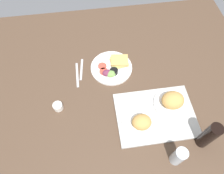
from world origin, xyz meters
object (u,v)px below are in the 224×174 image
at_px(drinking_glass, 178,156).
at_px(soda_bottle, 209,136).
at_px(serving_tray, 155,115).
at_px(bread_plate_far, 141,123).
at_px(bread_plate_near, 172,101).
at_px(espresso_cup, 58,106).
at_px(plate_with_salad, 113,67).
at_px(fork, 81,69).
at_px(knife, 77,75).

distance_m(drinking_glass, soda_bottle, 0.18).
bearing_deg(serving_tray, bread_plate_far, 27.47).
height_order(bread_plate_near, espresso_cup, bread_plate_near).
bearing_deg(plate_with_salad, drinking_glass, 110.83).
xyz_separation_m(soda_bottle, espresso_cup, (0.76, -0.31, -0.09)).
bearing_deg(bread_plate_near, serving_tray, 25.52).
distance_m(soda_bottle, fork, 0.85).
height_order(plate_with_salad, drinking_glass, drinking_glass).
relative_size(serving_tray, bread_plate_near, 2.27).
height_order(soda_bottle, fork, soda_bottle).
bearing_deg(plate_with_salad, soda_bottle, 126.20).
height_order(serving_tray, knife, serving_tray).
bearing_deg(soda_bottle, bread_plate_near, -65.60).
relative_size(bread_plate_near, knife, 1.04).
bearing_deg(drinking_glass, espresso_cup, -32.77).
height_order(drinking_glass, espresso_cup, drinking_glass).
relative_size(bread_plate_near, fork, 1.17).
xyz_separation_m(plate_with_salad, drinking_glass, (-0.24, 0.62, 0.05)).
xyz_separation_m(plate_with_salad, soda_bottle, (-0.40, 0.55, 0.09)).
bearing_deg(bread_plate_far, soda_bottle, 156.39).
relative_size(drinking_glass, knife, 0.73).
height_order(espresso_cup, fork, espresso_cup).
bearing_deg(knife, fork, 143.56).
relative_size(serving_tray, fork, 2.65).
distance_m(serving_tray, bread_plate_far, 0.12).
relative_size(serving_tray, espresso_cup, 8.04).
distance_m(plate_with_salad, soda_bottle, 0.69).
relative_size(soda_bottle, fork, 1.24).
xyz_separation_m(soda_bottle, knife, (0.64, -0.54, -0.10)).
xyz_separation_m(bread_plate_far, knife, (0.33, -0.40, -0.04)).
bearing_deg(serving_tray, plate_with_salad, -61.75).
relative_size(serving_tray, knife, 2.37).
height_order(serving_tray, espresso_cup, espresso_cup).
relative_size(plate_with_salad, fork, 1.60).
distance_m(soda_bottle, espresso_cup, 0.83).
bearing_deg(fork, bread_plate_near, 63.07).
xyz_separation_m(drinking_glass, soda_bottle, (-0.17, -0.07, 0.04)).
distance_m(serving_tray, fork, 0.56).
distance_m(fork, knife, 0.05).
xyz_separation_m(bread_plate_far, espresso_cup, (0.45, -0.18, -0.03)).
bearing_deg(soda_bottle, fork, -43.32).
relative_size(bread_plate_near, plate_with_salad, 0.73).
bearing_deg(soda_bottle, bread_plate_far, -23.61).
relative_size(bread_plate_far, soda_bottle, 0.99).
distance_m(serving_tray, espresso_cup, 0.57).
xyz_separation_m(serving_tray, drinking_glass, (-0.04, 0.26, 0.06)).
xyz_separation_m(soda_bottle, fork, (0.61, -0.58, -0.10)).
bearing_deg(drinking_glass, fork, -55.52).
height_order(serving_tray, plate_with_salad, plate_with_salad).
bearing_deg(espresso_cup, soda_bottle, 157.64).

